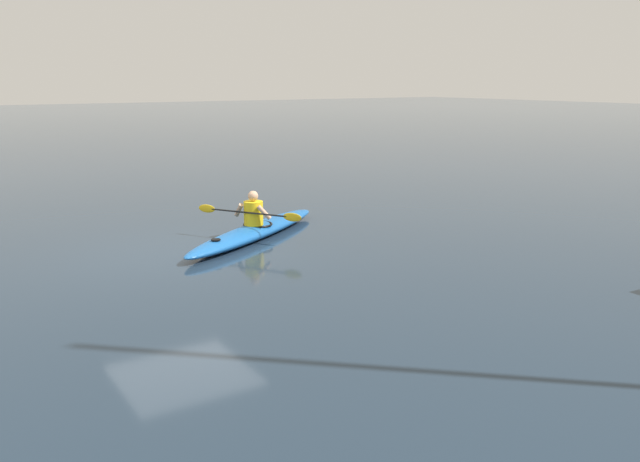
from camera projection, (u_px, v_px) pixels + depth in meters
name	position (u px, v px, depth m)	size (l,w,h in m)	color
ground_plane	(178.00, 253.00, 12.18)	(160.00, 160.00, 0.00)	#1E2D3D
kayak	(256.00, 231.00, 13.29)	(4.39, 3.04, 0.29)	#1959A5
kayaker	(253.00, 211.00, 13.11)	(1.29, 2.07, 0.70)	yellow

